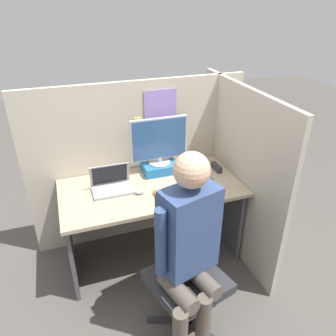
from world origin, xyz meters
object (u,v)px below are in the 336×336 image
(office_chair, at_px, (186,260))
(coffee_mug, at_px, (194,163))
(laptop, at_px, (112,185))
(paper_box, at_px, (160,167))
(carrot_toy, at_px, (157,196))
(monitor, at_px, (159,141))
(person, at_px, (190,243))
(stapler, at_px, (216,167))

(office_chair, relative_size, coffee_mug, 12.43)
(laptop, distance_m, office_chair, 0.83)
(paper_box, xyz_separation_m, laptop, (-0.45, -0.17, 0.00))
(carrot_toy, distance_m, coffee_mug, 0.59)
(laptop, bearing_deg, office_chair, -63.18)
(monitor, xyz_separation_m, coffee_mug, (0.32, -0.03, -0.25))
(carrot_toy, height_order, person, person)
(laptop, relative_size, person, 0.23)
(paper_box, bearing_deg, office_chair, -96.21)
(stapler, bearing_deg, office_chair, -128.17)
(paper_box, bearing_deg, coffee_mug, -5.78)
(carrot_toy, xyz_separation_m, office_chair, (0.05, -0.48, -0.24))
(stapler, height_order, person, person)
(monitor, xyz_separation_m, office_chair, (-0.10, -0.88, -0.51))
(paper_box, bearing_deg, carrot_toy, -110.52)
(paper_box, bearing_deg, person, -97.51)
(paper_box, distance_m, person, 1.03)
(laptop, relative_size, carrot_toy, 2.25)
(carrot_toy, bearing_deg, office_chair, -83.77)
(monitor, distance_m, stapler, 0.57)
(laptop, xyz_separation_m, carrot_toy, (0.31, -0.23, -0.02))
(stapler, bearing_deg, laptop, -178.32)
(person, bearing_deg, stapler, 54.98)
(paper_box, height_order, laptop, laptop)
(monitor, distance_m, coffee_mug, 0.40)
(office_chair, height_order, person, person)
(stapler, distance_m, coffee_mug, 0.20)
(stapler, distance_m, person, 1.08)
(stapler, xyz_separation_m, coffee_mug, (-0.17, 0.11, 0.01))
(monitor, xyz_separation_m, person, (-0.13, -1.02, -0.22))
(monitor, distance_m, carrot_toy, 0.50)
(carrot_toy, distance_m, person, 0.63)
(carrot_toy, relative_size, office_chair, 0.14)
(stapler, xyz_separation_m, person, (-0.62, -0.88, 0.04))
(stapler, distance_m, carrot_toy, 0.68)
(stapler, height_order, coffee_mug, coffee_mug)
(laptop, relative_size, office_chair, 0.31)
(laptop, bearing_deg, stapler, 1.68)
(laptop, bearing_deg, person, -69.53)
(stapler, bearing_deg, coffee_mug, 147.44)
(person, bearing_deg, coffee_mug, 65.50)
(monitor, relative_size, laptop, 1.56)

